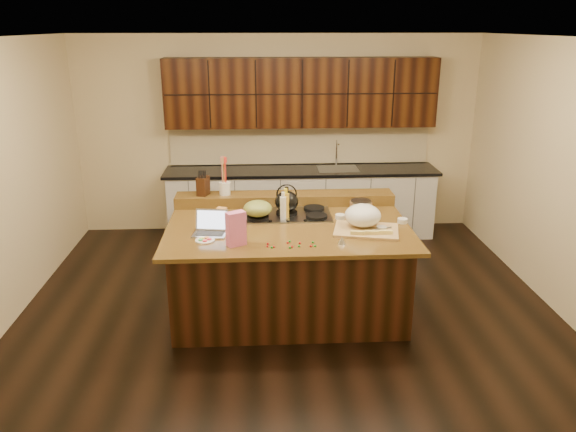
{
  "coord_description": "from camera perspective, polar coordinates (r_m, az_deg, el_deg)",
  "views": [
    {
      "loc": [
        -0.29,
        -5.23,
        2.81
      ],
      "look_at": [
        0.0,
        0.05,
        1.0
      ],
      "focal_mm": 35.0,
      "sensor_mm": 36.0,
      "label": 1
    }
  ],
  "objects": [
    {
      "name": "back_ledge",
      "position": [
        6.21,
        -0.33,
        1.77
      ],
      "size": [
        2.4,
        0.3,
        0.12
      ],
      "primitive_type": "cube",
      "color": "black",
      "rests_on": "island"
    },
    {
      "name": "wooden_tray",
      "position": [
        5.47,
        7.69,
        -0.28
      ],
      "size": [
        0.69,
        0.56,
        0.25
      ],
      "rotation": [
        0.0,
        0.0,
        -0.22
      ],
      "color": "tan",
      "rests_on": "island"
    },
    {
      "name": "ramekin_b",
      "position": [
        5.75,
        11.55,
        -0.47
      ],
      "size": [
        0.11,
        0.11,
        0.04
      ],
      "primitive_type": "cylinder",
      "rotation": [
        0.0,
        0.0,
        -0.13
      ],
      "color": "white",
      "rests_on": "island"
    },
    {
      "name": "island",
      "position": [
        5.74,
        0.03,
        -5.23
      ],
      "size": [
        2.4,
        1.6,
        0.92
      ],
      "color": "black",
      "rests_on": "ground"
    },
    {
      "name": "kettle",
      "position": [
        5.8,
        -0.14,
        1.5
      ],
      "size": [
        0.26,
        0.26,
        0.22
      ],
      "primitive_type": "ellipsoid",
      "rotation": [
        0.0,
        0.0,
        -0.09
      ],
      "color": "black",
      "rests_on": "cooktop"
    },
    {
      "name": "cooktop",
      "position": [
        5.85,
        -0.13,
        0.2
      ],
      "size": [
        0.92,
        0.52,
        0.05
      ],
      "color": "gray",
      "rests_on": "island"
    },
    {
      "name": "gumdrop_11",
      "position": [
        5.12,
        2.54,
        -2.67
      ],
      "size": [
        0.02,
        0.02,
        0.02
      ],
      "primitive_type": "ellipsoid",
      "color": "#198C26",
      "rests_on": "island"
    },
    {
      "name": "gumdrop_4",
      "position": [
        5.08,
        -2.07,
        -2.83
      ],
      "size": [
        0.02,
        0.02,
        0.02
      ],
      "primitive_type": "ellipsoid",
      "color": "red",
      "rests_on": "island"
    },
    {
      "name": "gumdrop_0",
      "position": [
        5.03,
        2.32,
        -3.06
      ],
      "size": [
        0.02,
        0.02,
        0.02
      ],
      "primitive_type": "ellipsoid",
      "color": "red",
      "rests_on": "island"
    },
    {
      "name": "gumdrop_6",
      "position": [
        5.1,
        -0.05,
        -2.73
      ],
      "size": [
        0.02,
        0.02,
        0.02
      ],
      "primitive_type": "ellipsoid",
      "color": "red",
      "rests_on": "island"
    },
    {
      "name": "oil_bottle",
      "position": [
        5.71,
        -0.23,
        1.0
      ],
      "size": [
        0.07,
        0.07,
        0.27
      ],
      "primitive_type": "cylinder",
      "rotation": [
        0.0,
        0.0,
        0.04
      ],
      "color": "gold",
      "rests_on": "island"
    },
    {
      "name": "gumdrop_10",
      "position": [
        5.1,
        1.21,
        -2.75
      ],
      "size": [
        0.02,
        0.02,
        0.02
      ],
      "primitive_type": "ellipsoid",
      "color": "red",
      "rests_on": "island"
    },
    {
      "name": "vinegar_bottle",
      "position": [
        5.67,
        -0.5,
        0.75
      ],
      "size": [
        0.07,
        0.07,
        0.25
      ],
      "primitive_type": "cylinder",
      "rotation": [
        0.0,
        0.0,
        0.13
      ],
      "color": "silver",
      "rests_on": "island"
    },
    {
      "name": "gumdrop_5",
      "position": [
        5.0,
        -1.67,
        -3.2
      ],
      "size": [
        0.02,
        0.02,
        0.02
      ],
      "primitive_type": "ellipsoid",
      "color": "#198C26",
      "rests_on": "island"
    },
    {
      "name": "ramekin_a",
      "position": [
        5.48,
        9.49,
        -1.29
      ],
      "size": [
        0.12,
        0.12,
        0.04
      ],
      "primitive_type": "cylinder",
      "rotation": [
        0.0,
        0.0,
        0.28
      ],
      "color": "white",
      "rests_on": "island"
    },
    {
      "name": "pink_bag",
      "position": [
        5.04,
        -5.31,
        -1.3
      ],
      "size": [
        0.19,
        0.16,
        0.31
      ],
      "primitive_type": "cube",
      "rotation": [
        0.0,
        0.0,
        0.5
      ],
      "color": "pink",
      "rests_on": "island"
    },
    {
      "name": "gumdrop_12",
      "position": [
        5.03,
        -2.1,
        -3.09
      ],
      "size": [
        0.02,
        0.02,
        0.02
      ],
      "primitive_type": "ellipsoid",
      "color": "red",
      "rests_on": "island"
    },
    {
      "name": "gumdrop_7",
      "position": [
        5.04,
        2.76,
        -3.06
      ],
      "size": [
        0.02,
        0.02,
        0.02
      ],
      "primitive_type": "ellipsoid",
      "color": "#198C26",
      "rests_on": "island"
    },
    {
      "name": "gumdrop_3",
      "position": [
        5.03,
        1.13,
        -3.07
      ],
      "size": [
        0.02,
        0.02,
        0.02
      ],
      "primitive_type": "ellipsoid",
      "color": "#198C26",
      "rests_on": "island"
    },
    {
      "name": "gumdrop_2",
      "position": [
        5.01,
        -1.45,
        -3.14
      ],
      "size": [
        0.02,
        0.02,
        0.02
      ],
      "primitive_type": "ellipsoid",
      "color": "red",
      "rests_on": "island"
    },
    {
      "name": "laptop",
      "position": [
        5.39,
        -7.86,
        -1.16
      ],
      "size": [
        0.35,
        0.29,
        0.22
      ],
      "rotation": [
        0.0,
        0.0,
        -0.15
      ],
      "color": "#B7B7BC",
      "rests_on": "island"
    },
    {
      "name": "gumdrop_1",
      "position": [
        5.14,
        0.17,
        -2.59
      ],
      "size": [
        0.02,
        0.02,
        0.02
      ],
      "primitive_type": "ellipsoid",
      "color": "#198C26",
      "rests_on": "island"
    },
    {
      "name": "knife_block",
      "position": [
        6.19,
        -8.62,
        3.04
      ],
      "size": [
        0.14,
        0.19,
        0.2
      ],
      "primitive_type": "cube",
      "rotation": [
        0.0,
        0.0,
        -0.28
      ],
      "color": "black",
      "rests_on": "back_ledge"
    },
    {
      "name": "green_bowl",
      "position": [
        5.68,
        -3.09,
        0.77
      ],
      "size": [
        0.31,
        0.31,
        0.16
      ],
      "primitive_type": "ellipsoid",
      "rotation": [
        0.0,
        0.0,
        0.08
      ],
      "color": "olive",
      "rests_on": "cooktop"
    },
    {
      "name": "package_box",
      "position": [
        5.72,
        -6.73,
        0.2
      ],
      "size": [
        0.12,
        0.1,
        0.13
      ],
      "primitive_type": "cube",
      "rotation": [
        0.0,
        0.0,
        -0.4
      ],
      "color": "#D18D49",
      "rests_on": "island"
    },
    {
      "name": "ramekin_c",
      "position": [
        5.77,
        5.32,
        -0.06
      ],
      "size": [
        0.13,
        0.13,
        0.04
      ],
      "primitive_type": "cylinder",
      "rotation": [
        0.0,
        0.0,
        0.34
      ],
      "color": "white",
      "rests_on": "island"
    },
    {
      "name": "candy_plate",
      "position": [
        5.23,
        -8.44,
        -2.45
      ],
      "size": [
        0.18,
        0.18,
        0.01
      ],
      "primitive_type": "cylinder",
      "rotation": [
        0.0,
        0.0,
        -0.0
      ],
      "color": "white",
      "rests_on": "island"
    },
    {
      "name": "utensil_crock",
      "position": [
        6.18,
        -6.44,
        2.81
      ],
      "size": [
        0.14,
        0.14,
        0.14
      ],
      "primitive_type": "cylinder",
      "rotation": [
        0.0,
        0.0,
        -0.24
      ],
      "color": "white",
      "rests_on": "back_ledge"
    },
    {
      "name": "kitchen_timer",
      "position": [
        5.11,
        5.49,
        -2.46
      ],
      "size": [
        0.1,
        0.1,
        0.07
      ],
      "primitive_type": "cone",
      "rotation": [
        0.0,
        0.0,
        0.35
      ],
      "color": "silver",
      "rests_on": "island"
    },
    {
      "name": "back_counter",
      "position": [
        7.7,
        1.35,
        5.17
      ],
      "size": [
        3.7,
        0.66,
        2.4
      ],
      "color": "silver",
      "rests_on": "ground"
    },
    {
      "name": "gumdrop_9",
      "position": [
        5.0,
        0.21,
        -3.22
      ],
      "size": [
        0.02,
        0.02,
        0.02
      ],
      "primitive_type": "ellipsoid",
      "color": "#198C26",
      "rests_on": "island"
    },
    {
      "name": "room",
      "position": [
        5.44,
        0.03,
        3.32
      ],
      "size": [
        5.52,
        5.02,
        2.72
      ],
      "color": "black",
      "rests_on": "ground"
    },
    {
      "name": "gumdrop_8",
      "position": [
        5.01,
        0.39,
        -3.14
      ],
      "size": [
        0.02,
        0.02,
        0.02
      ],
      "primitive_type": "ellipsoid",
      "color": "red",
      "rests_on": "island"
    },
    {
      "name": "strainer_bowl",
      "position": [
        6.05,
        7.41,
        0.99
      ],
      "size": [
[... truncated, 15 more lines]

